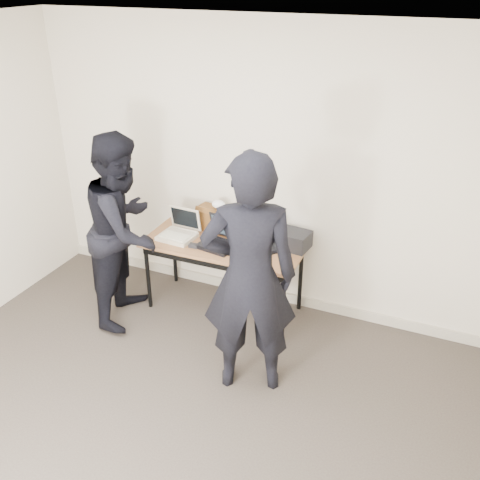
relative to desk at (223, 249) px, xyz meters
The scene contains 13 objects.
room 2.01m from the desk, 84.16° to the right, with size 4.60×4.60×2.80m.
desk is the anchor object (origin of this frame).
laptop_beige 0.46m from the desk, behind, with size 0.35×0.34×0.27m.
laptop_center 0.12m from the desk, 124.47° to the right, with size 0.39×0.38×0.27m.
laptop_right 0.46m from the desk, 19.23° to the left, with size 0.43×0.43×0.23m.
leather_satchel 0.35m from the desk, 128.42° to the left, with size 0.38×0.22×0.25m.
tissue 0.44m from the desk, 122.93° to the left, with size 0.13×0.10×0.08m, color white.
equipment_box 0.67m from the desk, 16.95° to the left, with size 0.28×0.23×0.16m, color black.
power_brick 0.29m from the desk, 142.64° to the right, with size 0.09×0.05×0.03m, color black.
cables 0.08m from the desk, ahead, with size 1.16×0.43×0.01m.
person_typist 1.11m from the desk, 54.24° to the right, with size 0.72×0.47×1.97m, color black.
person_observer 0.92m from the desk, 152.89° to the right, with size 0.88×0.68×1.80m, color black.
baseboard 0.73m from the desk, 61.68° to the left, with size 4.50×0.03×0.10m, color #B0A691.
Camera 1 is at (1.71, -2.11, 3.04)m, focal length 40.00 mm.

